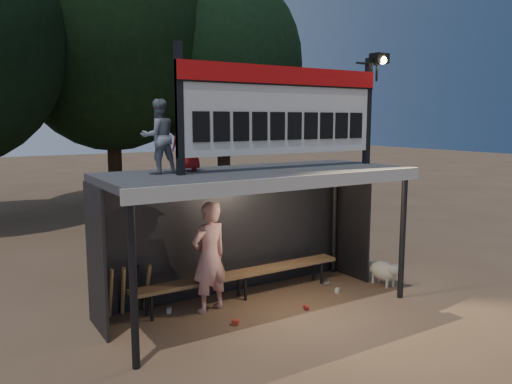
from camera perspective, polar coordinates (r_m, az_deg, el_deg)
ground at (r=8.56m, az=0.29°, el=-13.13°), size 80.00×80.00×0.00m
player at (r=8.21m, az=-5.36°, el=-7.39°), size 0.74×0.56×1.83m
child_a at (r=7.58m, az=-11.09°, el=6.23°), size 0.56×0.44×1.11m
child_b at (r=7.90m, az=-7.81°, el=5.93°), size 0.55×0.44×0.98m
dugout_shelter at (r=8.28m, az=-0.60°, el=-0.61°), size 5.10×2.08×2.32m
scoreboard_assembly at (r=8.28m, az=3.65°, el=9.64°), size 4.10×0.27×1.99m
bench at (r=8.86m, az=-1.63°, el=-9.41°), size 4.00×0.35×0.48m
tree_mid at (r=19.23m, az=-16.39°, el=17.05°), size 7.22×7.22×10.36m
tree_right at (r=19.68m, az=-3.79°, el=14.28°), size 6.08×6.08×8.72m
dog at (r=9.88m, az=14.50°, el=-8.73°), size 0.36×0.81×0.49m
bats at (r=8.36m, az=-14.29°, el=-10.79°), size 0.68×0.35×0.84m
litter at (r=8.73m, az=2.46°, el=-12.45°), size 3.17×1.21×0.08m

